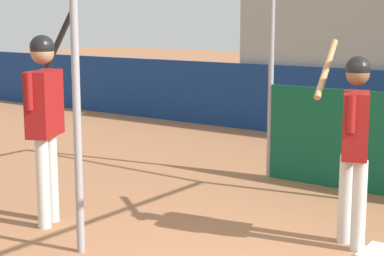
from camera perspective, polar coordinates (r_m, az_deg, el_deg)
batting_cage at (r=7.05m, az=16.50°, el=3.13°), size 3.48×3.50×3.11m
player_batter at (r=5.92m, az=14.21°, el=-0.49°), size 0.64×0.75×1.88m
player_waiting at (r=6.52m, az=-12.95°, el=1.63°), size 0.64×0.67×2.20m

